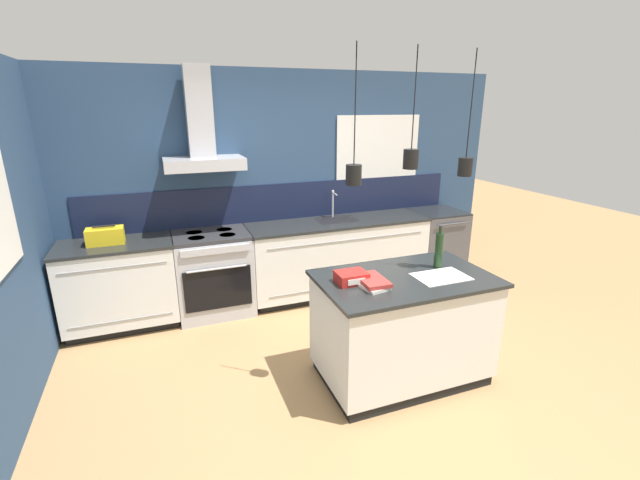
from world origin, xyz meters
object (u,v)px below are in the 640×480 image
Objects in this scene: oven_range at (214,273)px; dishwasher at (435,244)px; book_stack at (371,282)px; bottle_on_island at (439,250)px; red_supply_box at (351,277)px; yellow_toolbox at (105,236)px.

oven_range is 1.00× the size of dishwasher.
bottle_on_island is at bearing 10.97° from book_stack.
book_stack is 0.15m from red_supply_box.
book_stack is at bearing -43.01° from yellow_toolbox.
bottle_on_island reaches higher than red_supply_box.
red_supply_box is at bearing -177.42° from bottle_on_island.
yellow_toolbox is (-2.66, 1.70, -0.08)m from bottle_on_island.
bottle_on_island is 3.16m from yellow_toolbox.
oven_range is 1.99m from red_supply_box.
oven_range is at bearing -179.92° from dishwasher.
oven_range is 2.68× the size of yellow_toolbox.
yellow_toolbox is (-1.85, 1.73, 0.04)m from red_supply_box.
red_supply_box is 0.68× the size of yellow_toolbox.
oven_range is at bearing 115.99° from red_supply_box.
dishwasher is 2.72m from red_supply_box.
red_supply_box is (-0.81, -0.04, -0.11)m from bottle_on_island.
dishwasher is 3.92× the size of red_supply_box.
book_stack is at bearing -169.03° from bottle_on_island.
oven_range is at bearing 117.71° from book_stack.
bottle_on_island is 1.07× the size of yellow_toolbox.
yellow_toolbox reaches higher than dishwasher.
red_supply_box reaches higher than dishwasher.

